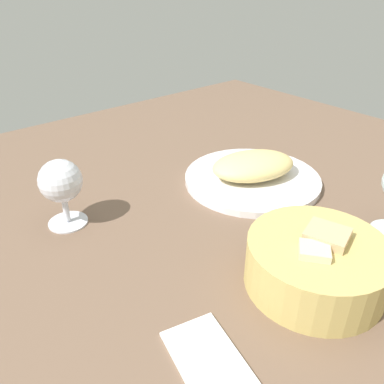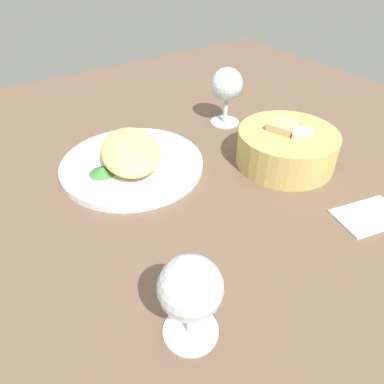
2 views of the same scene
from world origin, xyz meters
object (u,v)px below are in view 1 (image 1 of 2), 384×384
object	(u,v)px
plate	(252,179)
bread_basket	(316,263)
folded_napkin	(207,357)
wine_glass_near	(61,184)

from	to	relation	value
plate	bread_basket	world-z (taller)	bread_basket
plate	folded_napkin	xyz separation A→B (cm)	(34.76, 25.07, -0.30)
bread_basket	folded_napkin	world-z (taller)	bread_basket
wine_glass_near	plate	bearing A→B (deg)	163.60
plate	folded_napkin	distance (cm)	42.86
bread_basket	folded_napkin	bearing A→B (deg)	-0.93
bread_basket	folded_napkin	xyz separation A→B (cm)	(19.33, -0.31, -3.19)
wine_glass_near	bread_basket	bearing A→B (deg)	118.77
wine_glass_near	folded_napkin	distance (cm)	36.11
plate	bread_basket	bearing A→B (deg)	58.70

